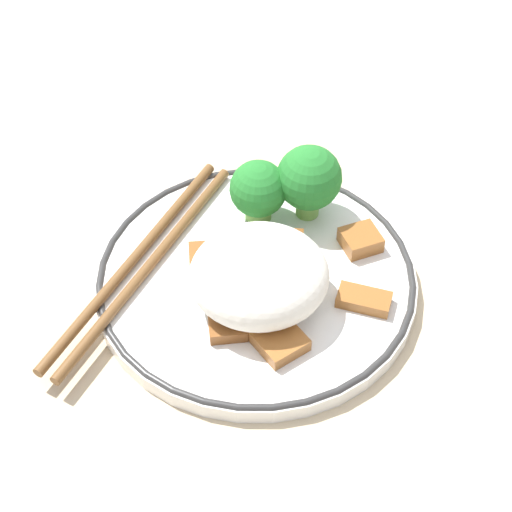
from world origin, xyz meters
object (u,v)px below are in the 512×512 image
broccoli_back_left (309,179)px  broccoli_back_center (258,190)px  chopsticks (141,263)px  plate (256,279)px

broccoli_back_left → broccoli_back_center: bearing=-178.7°
broccoli_back_center → chopsticks: (-0.09, -0.04, -0.02)m
plate → broccoli_back_center: (0.01, 0.06, 0.03)m
plate → broccoli_back_center: size_ratio=4.52×
plate → broccoli_back_left: bearing=53.0°
broccoli_back_left → plate: bearing=-127.0°
plate → chopsticks: size_ratio=1.15×
plate → broccoli_back_left: (0.04, 0.06, 0.04)m
broccoli_back_center → plate: bearing=-97.1°
broccoli_back_left → broccoli_back_center: size_ratio=1.19×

